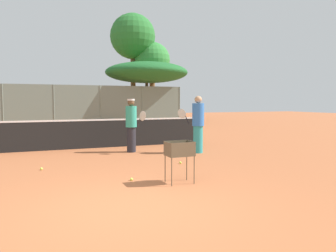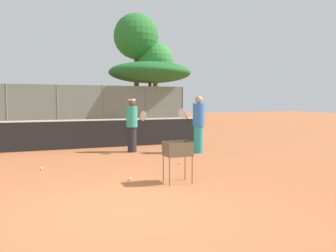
{
  "view_description": "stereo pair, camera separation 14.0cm",
  "coord_description": "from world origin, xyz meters",
  "px_view_note": "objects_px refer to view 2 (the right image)",
  "views": [
    {
      "loc": [
        -1.37,
        -4.97,
        1.72
      ],
      "look_at": [
        2.27,
        3.9,
        1.0
      ],
      "focal_mm": 35.0,
      "sensor_mm": 36.0,
      "label": 1
    },
    {
      "loc": [
        -1.25,
        -5.03,
        1.72
      ],
      "look_at": [
        2.27,
        3.9,
        1.0
      ],
      "focal_mm": 35.0,
      "sensor_mm": 36.0,
      "label": 2
    }
  ],
  "objects_px": {
    "tennis_net": "(77,134)",
    "player_white_outfit": "(198,124)",
    "player_red_cap": "(132,125)",
    "ball_cart": "(177,152)"
  },
  "relations": [
    {
      "from": "tennis_net",
      "to": "ball_cart",
      "type": "bearing_deg",
      "value": -76.51
    },
    {
      "from": "player_white_outfit",
      "to": "player_red_cap",
      "type": "xyz_separation_m",
      "value": [
        -2.01,
        1.0,
        -0.04
      ]
    },
    {
      "from": "player_red_cap",
      "to": "ball_cart",
      "type": "xyz_separation_m",
      "value": [
        -0.26,
        -4.49,
        -0.28
      ]
    },
    {
      "from": "tennis_net",
      "to": "player_white_outfit",
      "type": "height_order",
      "value": "player_white_outfit"
    },
    {
      "from": "player_red_cap",
      "to": "ball_cart",
      "type": "height_order",
      "value": "player_red_cap"
    },
    {
      "from": "ball_cart",
      "to": "player_white_outfit",
      "type": "bearing_deg",
      "value": 56.99
    },
    {
      "from": "tennis_net",
      "to": "ball_cart",
      "type": "height_order",
      "value": "tennis_net"
    },
    {
      "from": "tennis_net",
      "to": "player_red_cap",
      "type": "relative_size",
      "value": 5.6
    },
    {
      "from": "tennis_net",
      "to": "player_red_cap",
      "type": "bearing_deg",
      "value": -40.45
    },
    {
      "from": "player_white_outfit",
      "to": "player_red_cap",
      "type": "relative_size",
      "value": 1.06
    }
  ]
}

